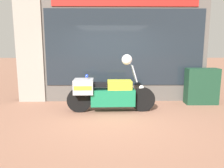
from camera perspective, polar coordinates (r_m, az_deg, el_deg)
name	(u,v)px	position (r m, az deg, el deg)	size (l,w,h in m)	color
ground_plane	(114,119)	(5.57, 0.46, -9.05)	(60.00, 60.00, 0.00)	#8E604C
shop_building	(100,49)	(7.28, -3.07, 9.11)	(6.16, 0.55, 3.42)	#56514C
window_display	(123,86)	(7.44, 2.83, -0.53)	(4.85, 0.30, 1.98)	slate
paramedic_motorcycle	(106,93)	(6.04, -1.54, -2.34)	(2.45, 0.64, 1.31)	black
utility_cabinet	(202,86)	(7.42, 22.36, -0.53)	(0.99, 0.42, 1.13)	#193D28
white_helmet	(127,60)	(5.95, 3.92, 6.36)	(0.28, 0.28, 0.28)	white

